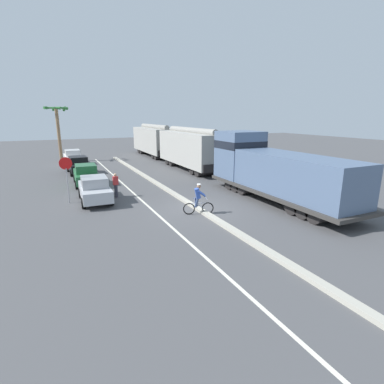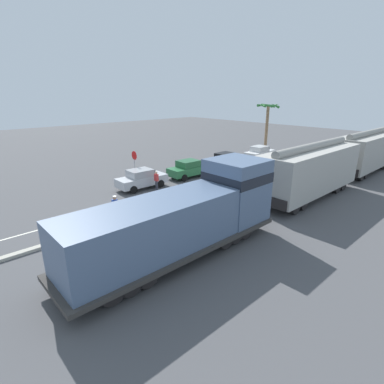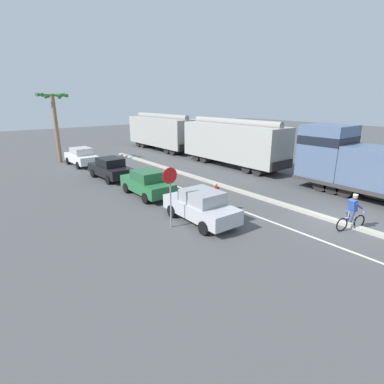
{
  "view_description": "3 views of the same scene",
  "coord_description": "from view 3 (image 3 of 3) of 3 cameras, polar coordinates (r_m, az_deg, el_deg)",
  "views": [
    {
      "loc": [
        -7.38,
        -14.91,
        5.32
      ],
      "look_at": [
        -0.16,
        0.38,
        0.98
      ],
      "focal_mm": 28.0,
      "sensor_mm": 36.0,
      "label": 1
    },
    {
      "loc": [
        15.36,
        -8.81,
        7.61
      ],
      "look_at": [
        2.95,
        2.57,
        2.02
      ],
      "focal_mm": 28.0,
      "sensor_mm": 36.0,
      "label": 2
    },
    {
      "loc": [
        -13.97,
        -6.22,
        5.81
      ],
      "look_at": [
        -4.34,
        5.94,
        0.97
      ],
      "focal_mm": 28.0,
      "sensor_mm": 36.0,
      "label": 3
    }
  ],
  "objects": [
    {
      "name": "palm_tree_near",
      "position": [
        30.91,
        -24.82,
        14.04
      ],
      "size": [
        2.64,
        2.73,
        6.53
      ],
      "color": "#846647",
      "rests_on": "ground"
    },
    {
      "name": "ground_plane",
      "position": [
        16.36,
        25.81,
        -5.29
      ],
      "size": [
        120.0,
        120.0,
        0.0
      ],
      "primitive_type": "plane",
      "color": "#4C4C4F"
    },
    {
      "name": "parked_car_white",
      "position": [
        29.03,
        -20.32,
        6.35
      ],
      "size": [
        1.92,
        4.25,
        1.62
      ],
      "color": "silver",
      "rests_on": "ground"
    },
    {
      "name": "parked_car_silver",
      "position": [
        14.6,
        1.67,
        -2.67
      ],
      "size": [
        1.93,
        4.25,
        1.62
      ],
      "color": "#B7BABF",
      "rests_on": "ground"
    },
    {
      "name": "cyclist",
      "position": [
        15.51,
        28.18,
        -3.59
      ],
      "size": [
        1.65,
        0.66,
        1.71
      ],
      "color": "black",
      "rests_on": "ground"
    },
    {
      "name": "median_curb",
      "position": [
        19.42,
        9.98,
        -0.09
      ],
      "size": [
        0.36,
        36.0,
        0.16
      ],
      "primitive_type": "cube",
      "color": "#B2AD9E",
      "rests_on": "ground"
    },
    {
      "name": "parked_car_green",
      "position": [
        18.78,
        -8.54,
        1.71
      ],
      "size": [
        1.93,
        4.25,
        1.62
      ],
      "color": "#286B3D",
      "rests_on": "ground"
    },
    {
      "name": "parked_car_black",
      "position": [
        23.38,
        -15.34,
        4.38
      ],
      "size": [
        1.97,
        4.27,
        1.62
      ],
      "color": "black",
      "rests_on": "ground"
    },
    {
      "name": "pedestrian_by_cars",
      "position": [
        15.83,
        4.45,
        -0.99
      ],
      "size": [
        0.34,
        0.22,
        1.62
      ],
      "color": "#33333D",
      "rests_on": "ground"
    },
    {
      "name": "locomotive",
      "position": [
        20.74,
        32.67,
        3.41
      ],
      "size": [
        3.1,
        11.61,
        4.2
      ],
      "color": "slate",
      "rests_on": "ground"
    },
    {
      "name": "hopper_car_lead",
      "position": [
        27.04,
        7.81,
        9.23
      ],
      "size": [
        2.9,
        10.6,
        4.18
      ],
      "color": "#A9A69F",
      "rests_on": "ground"
    },
    {
      "name": "hopper_car_middle",
      "position": [
        36.0,
        -5.81,
        11.29
      ],
      "size": [
        2.9,
        10.6,
        4.18
      ],
      "color": "#A3A099",
      "rests_on": "ground"
    },
    {
      "name": "lane_stripe",
      "position": [
        17.8,
        4.79,
        -1.76
      ],
      "size": [
        0.14,
        36.0,
        0.01
      ],
      "primitive_type": "cube",
      "color": "silver",
      "rests_on": "ground"
    },
    {
      "name": "stop_sign",
      "position": [
        13.63,
        -4.18,
        1.15
      ],
      "size": [
        0.76,
        0.08,
        2.88
      ],
      "color": "gray",
      "rests_on": "ground"
    }
  ]
}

